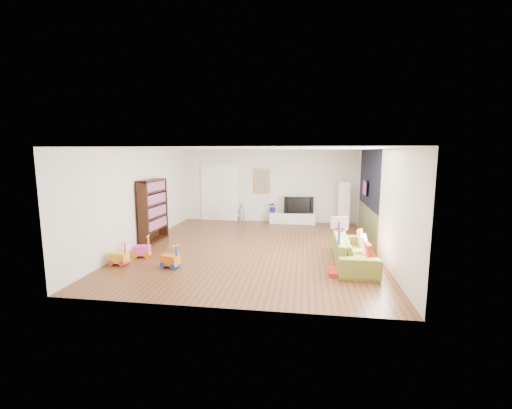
# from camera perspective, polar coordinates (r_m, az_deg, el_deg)

# --- Properties ---
(floor) EXTENTS (6.50, 7.50, 0.00)m
(floor) POSITION_cam_1_polar(r_m,az_deg,el_deg) (9.53, -0.34, -7.21)
(floor) COLOR brown
(floor) RESTS_ON ground
(ceiling) EXTENTS (6.50, 7.50, 0.00)m
(ceiling) POSITION_cam_1_polar(r_m,az_deg,el_deg) (9.16, -0.36, 9.25)
(ceiling) COLOR white
(ceiling) RESTS_ON ground
(wall_back) EXTENTS (6.50, 0.00, 2.70)m
(wall_back) POSITION_cam_1_polar(r_m,az_deg,el_deg) (12.95, 2.10, 3.08)
(wall_back) COLOR silver
(wall_back) RESTS_ON ground
(wall_front) EXTENTS (6.50, 0.00, 2.70)m
(wall_front) POSITION_cam_1_polar(r_m,az_deg,el_deg) (5.62, -6.01, -4.28)
(wall_front) COLOR silver
(wall_front) RESTS_ON ground
(wall_left) EXTENTS (0.00, 7.50, 2.70)m
(wall_left) POSITION_cam_1_polar(r_m,az_deg,el_deg) (10.24, -18.65, 1.16)
(wall_left) COLOR silver
(wall_left) RESTS_ON ground
(wall_right) EXTENTS (0.00, 7.50, 2.70)m
(wall_right) POSITION_cam_1_polar(r_m,az_deg,el_deg) (9.34, 19.77, 0.42)
(wall_right) COLOR silver
(wall_right) RESTS_ON ground
(navy_accent) EXTENTS (0.01, 3.20, 1.70)m
(navy_accent) POSITION_cam_1_polar(r_m,az_deg,el_deg) (10.66, 18.33, 4.15)
(navy_accent) COLOR black
(navy_accent) RESTS_ON wall_right
(olive_wainscot) EXTENTS (0.01, 3.20, 1.00)m
(olive_wainscot) POSITION_cam_1_polar(r_m,az_deg,el_deg) (10.84, 18.00, -2.98)
(olive_wainscot) COLOR brown
(olive_wainscot) RESTS_ON wall_right
(doorway) EXTENTS (1.45, 0.06, 2.10)m
(doorway) POSITION_cam_1_polar(r_m,az_deg,el_deg) (13.27, -6.11, 1.87)
(doorway) COLOR white
(doorway) RESTS_ON ground
(painting_back) EXTENTS (0.62, 0.06, 0.92)m
(painting_back) POSITION_cam_1_polar(r_m,az_deg,el_deg) (12.92, 0.98, 3.97)
(painting_back) COLOR gold
(painting_back) RESTS_ON wall_back
(artwork_right) EXTENTS (0.04, 0.56, 0.46)m
(artwork_right) POSITION_cam_1_polar(r_m,az_deg,el_deg) (10.87, 17.74, 2.67)
(artwork_right) COLOR #7F3F8C
(artwork_right) RESTS_ON wall_right
(media_console) EXTENTS (1.69, 0.46, 0.39)m
(media_console) POSITION_cam_1_polar(r_m,az_deg,el_deg) (12.77, 6.11, -2.27)
(media_console) COLOR silver
(media_console) RESTS_ON ground
(tall_cabinet) EXTENTS (0.39, 0.39, 1.59)m
(tall_cabinet) POSITION_cam_1_polar(r_m,az_deg,el_deg) (12.46, 14.39, 0.02)
(tall_cabinet) COLOR white
(tall_cabinet) RESTS_ON ground
(bookshelf) EXTENTS (0.38, 1.27, 1.84)m
(bookshelf) POSITION_cam_1_polar(r_m,az_deg,el_deg) (10.40, -16.78, -1.05)
(bookshelf) COLOR black
(bookshelf) RESTS_ON ground
(sofa) EXTENTS (0.89, 2.21, 0.64)m
(sofa) POSITION_cam_1_polar(r_m,az_deg,el_deg) (8.39, 16.00, -7.48)
(sofa) COLOR olive
(sofa) RESTS_ON ground
(basketball_hoop) EXTENTS (0.45, 0.54, 1.24)m
(basketball_hoop) POSITION_cam_1_polar(r_m,az_deg,el_deg) (7.57, 13.71, -6.79)
(basketball_hoop) COLOR red
(basketball_hoop) RESTS_ON ground
(ride_on_yellow) EXTENTS (0.43, 0.30, 0.54)m
(ride_on_yellow) POSITION_cam_1_polar(r_m,az_deg,el_deg) (8.66, -21.91, -7.61)
(ride_on_yellow) COLOR orange
(ride_on_yellow) RESTS_ON ground
(ride_on_orange) EXTENTS (0.46, 0.36, 0.54)m
(ride_on_orange) POSITION_cam_1_polar(r_m,az_deg,el_deg) (8.11, -14.08, -8.34)
(ride_on_orange) COLOR #CB600F
(ride_on_orange) RESTS_ON ground
(ride_on_pink) EXTENTS (0.46, 0.34, 0.55)m
(ride_on_pink) POSITION_cam_1_polar(r_m,az_deg,el_deg) (9.09, -18.58, -6.64)
(ride_on_pink) COLOR #DC49A9
(ride_on_pink) RESTS_ON ground
(child) EXTENTS (0.34, 0.24, 0.85)m
(child) POSITION_cam_1_polar(r_m,az_deg,el_deg) (12.05, -2.50, -1.78)
(child) COLOR slate
(child) RESTS_ON ground
(tv) EXTENTS (1.08, 0.31, 0.62)m
(tv) POSITION_cam_1_polar(r_m,az_deg,el_deg) (12.70, 7.07, -0.03)
(tv) COLOR black
(tv) RESTS_ON media_console
(vase_plant) EXTENTS (0.40, 0.35, 0.42)m
(vase_plant) POSITION_cam_1_polar(r_m,az_deg,el_deg) (12.76, 2.86, -0.38)
(vase_plant) COLOR navy
(vase_plant) RESTS_ON media_console
(pillow_left) EXTENTS (0.13, 0.36, 0.36)m
(pillow_left) POSITION_cam_1_polar(r_m,az_deg,el_deg) (7.77, 18.38, -7.45)
(pillow_left) COLOR #B3291F
(pillow_left) RESTS_ON sofa
(pillow_center) EXTENTS (0.19, 0.41, 0.39)m
(pillow_center) POSITION_cam_1_polar(r_m,az_deg,el_deg) (8.39, 17.64, -6.23)
(pillow_center) COLOR white
(pillow_center) RESTS_ON sofa
(pillow_right) EXTENTS (0.19, 0.38, 0.37)m
(pillow_right) POSITION_cam_1_polar(r_m,az_deg,el_deg) (9.01, 17.06, -5.19)
(pillow_right) COLOR #B4411A
(pillow_right) RESTS_ON sofa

